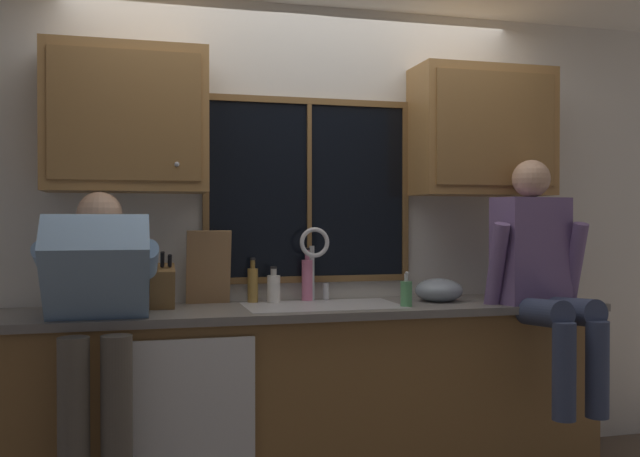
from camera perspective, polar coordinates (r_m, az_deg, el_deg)
The scene contains 23 objects.
back_wall at distance 3.98m, azimuth -1.89°, elevation -0.54°, with size 5.41×0.12×2.55m, color silver.
window_glass at distance 3.92m, azimuth -0.92°, elevation 3.09°, with size 1.10×0.02×0.95m, color black.
window_frame_top at distance 3.97m, azimuth -0.88°, elevation 10.22°, with size 1.17×0.02×0.04m, color brown.
window_frame_bottom at distance 3.93m, azimuth -0.88°, elevation -4.11°, with size 1.17×0.02×0.04m, color brown.
window_frame_left at distance 3.82m, azimuth -9.19°, elevation 3.15°, with size 0.04×0.02×0.95m, color brown.
window_frame_right at distance 4.09m, azimuth 6.87°, elevation 2.99°, with size 0.04×0.02×0.95m, color brown.
window_mullion_center at distance 3.91m, azimuth -0.87°, elevation 3.10°, with size 0.02×0.02×0.95m, color brown.
lower_cabinet_run at distance 3.75m, azimuth -0.66°, elevation -13.53°, with size 3.01×0.58×0.88m, color olive.
countertop at distance 3.64m, azimuth -0.58°, elevation -6.57°, with size 3.07×0.62×0.04m, color slate.
dishwasher_front at distance 3.34m, azimuth -10.54°, elevation -15.01°, with size 0.60×0.02×0.74m, color white.
upper_cabinet_left at distance 3.68m, azimuth -15.34°, elevation 8.46°, with size 0.79×0.36×0.72m.
upper_cabinet_right at distance 4.15m, azimuth 12.94°, elevation 7.59°, with size 0.79×0.36×0.72m.
sink at distance 3.68m, azimuth 0.19°, elevation -7.73°, with size 0.80×0.46×0.21m.
faucet at distance 3.82m, azimuth -0.40°, elevation -2.12°, with size 0.18×0.09×0.40m.
person_standing at distance 3.26m, azimuth -17.52°, elevation -6.79°, with size 0.53×0.71×1.50m.
person_sitting_on_counter at distance 3.84m, azimuth 17.40°, elevation -3.18°, with size 0.54×0.63×1.26m.
knife_block at distance 3.59m, azimuth -12.61°, elevation -4.64°, with size 0.12×0.18×0.32m.
cutting_board at distance 3.75m, azimuth -8.97°, elevation -3.12°, with size 0.23×0.02×0.39m, color #997047.
mixing_bowl at distance 3.91m, azimuth 9.54°, elevation -4.94°, with size 0.26×0.26×0.13m, color #8C99A8.
soap_dispenser at distance 3.64m, azimuth 6.97°, elevation -5.19°, with size 0.06×0.07×0.18m.
bottle_green_glass at distance 3.78m, azimuth -3.75°, elevation -4.80°, with size 0.07×0.07×0.19m.
bottle_tall_clear at distance 3.80m, azimuth -5.44°, elevation -4.49°, with size 0.06×0.06×0.24m.
bottle_amber_small at distance 3.87m, azimuth -1.02°, elevation -4.07°, with size 0.06×0.06×0.29m.
Camera 1 is at (-0.89, -3.81, 1.36)m, focal length 39.72 mm.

